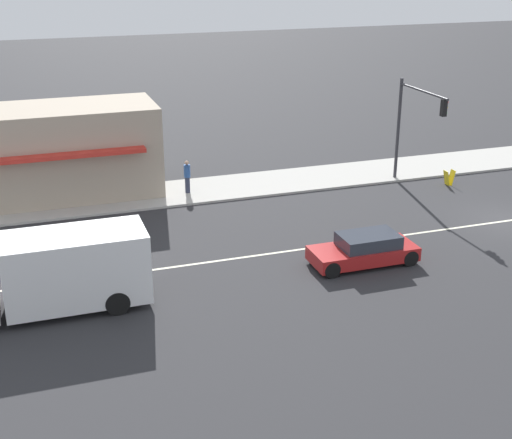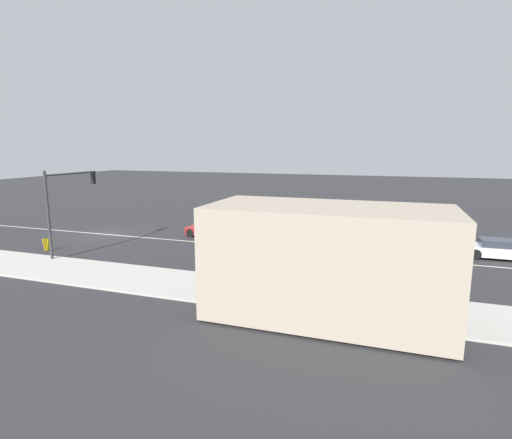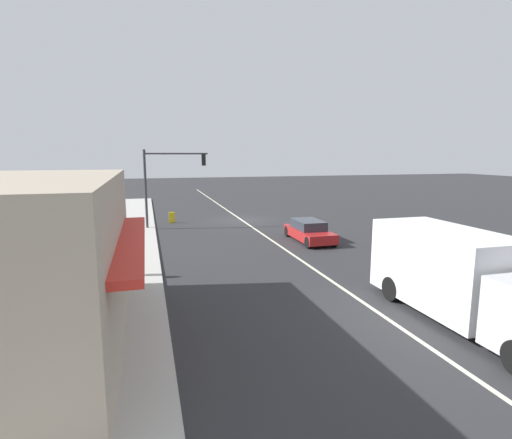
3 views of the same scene
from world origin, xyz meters
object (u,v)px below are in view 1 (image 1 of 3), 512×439
Objects in this scene: warning_aframe_sign at (449,178)px; hatchback_red at (364,250)px; traffic_signal_main at (413,117)px; pedestrian at (187,176)px; delivery_truck at (51,273)px.

hatchback_red is (-7.85, 9.15, 0.20)m from warning_aframe_sign.
traffic_signal_main is at bearing 78.24° from warning_aframe_sign.
pedestrian is at bearing 24.15° from hatchback_red.
delivery_truck is at bearing 109.89° from warning_aframe_sign.
pedestrian is 14.41m from warning_aframe_sign.
traffic_signal_main is 11.28m from hatchback_red.
warning_aframe_sign is at bearing -49.39° from hatchback_red.
traffic_signal_main is 1.26× the size of hatchback_red.
hatchback_red is (-8.32, 6.87, -3.27)m from traffic_signal_main.
traffic_signal_main is 3.21× the size of pedestrian.
pedestrian is at bearing -34.92° from delivery_truck.
warning_aframe_sign is (-3.09, -14.06, -0.62)m from pedestrian.
delivery_truck is at bearing 90.00° from hatchback_red.
hatchback_red is at bearing -155.85° from pedestrian.
hatchback_red is at bearing -90.00° from delivery_truck.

